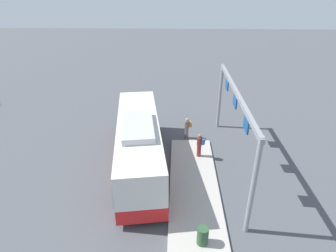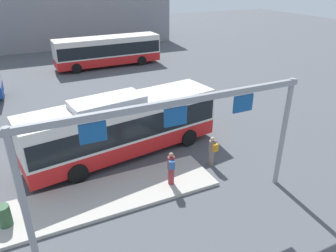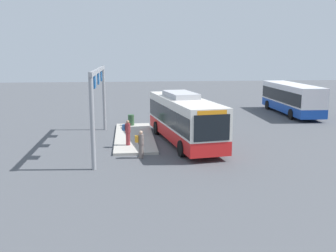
{
  "view_description": "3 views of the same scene",
  "coord_description": "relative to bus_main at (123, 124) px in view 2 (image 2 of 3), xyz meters",
  "views": [
    {
      "loc": [
        -14.9,
        -2.31,
        10.63
      ],
      "look_at": [
        3.47,
        -1.71,
        1.11
      ],
      "focal_mm": 29.78,
      "sensor_mm": 36.0,
      "label": 1
    },
    {
      "loc": [
        -4.53,
        -15.15,
        9.18
      ],
      "look_at": [
        2.46,
        -0.42,
        1.38
      ],
      "focal_mm": 34.39,
      "sensor_mm": 36.0,
      "label": 2
    },
    {
      "loc": [
        25.35,
        -3.9,
        6.08
      ],
      "look_at": [
        1.01,
        -1.21,
        1.4
      ],
      "focal_mm": 40.16,
      "sensor_mm": 36.0,
      "label": 3
    }
  ],
  "objects": [
    {
      "name": "ground_plane",
      "position": [
        0.01,
        0.0,
        -1.81
      ],
      "size": [
        120.0,
        120.0,
        0.0
      ],
      "primitive_type": "plane",
      "color": "#4C4F54"
    },
    {
      "name": "platform_curb",
      "position": [
        -1.92,
        -3.4,
        -1.73
      ],
      "size": [
        10.0,
        2.8,
        0.16
      ],
      "primitive_type": "cube",
      "color": "#B2ADA3",
      "rests_on": "ground"
    },
    {
      "name": "bus_main",
      "position": [
        0.0,
        0.0,
        0.0
      ],
      "size": [
        10.91,
        4.04,
        3.46
      ],
      "rotation": [
        0.0,
        0.0,
        0.15
      ],
      "color": "red",
      "rests_on": "ground"
    },
    {
      "name": "bus_background_right",
      "position": [
        4.39,
        18.51,
        -0.03
      ],
      "size": [
        11.08,
        2.89,
        3.1
      ],
      "rotation": [
        0.0,
        0.0,
        3.17
      ],
      "color": "red",
      "rests_on": "ground"
    },
    {
      "name": "person_boarding",
      "position": [
        3.7,
        -3.15,
        -0.92
      ],
      "size": [
        0.37,
        0.55,
        1.67
      ],
      "rotation": [
        0.0,
        0.0,
        1.68
      ],
      "color": "slate",
      "rests_on": "ground"
    },
    {
      "name": "person_waiting_near",
      "position": [
        0.98,
        -3.9,
        -0.76
      ],
      "size": [
        0.47,
        0.59,
        1.67
      ],
      "rotation": [
        0.0,
        0.0,
        1.23
      ],
      "color": "maroon",
      "rests_on": "platform_curb"
    },
    {
      "name": "platform_sign_gantry",
      "position": [
        0.25,
        -5.72,
        2.04
      ],
      "size": [
        11.28,
        0.24,
        5.2
      ],
      "color": "gray",
      "rests_on": "ground"
    },
    {
      "name": "station_building",
      "position": [
        1.36,
        32.84,
        2.41
      ],
      "size": [
        30.45,
        8.0,
        8.43
      ],
      "primitive_type": "cube",
      "color": "gray",
      "rests_on": "ground"
    },
    {
      "name": "trash_bin",
      "position": [
        -6.1,
        -3.57,
        -1.2
      ],
      "size": [
        0.52,
        0.52,
        0.9
      ],
      "primitive_type": "cylinder",
      "color": "#2D5133",
      "rests_on": "platform_curb"
    }
  ]
}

